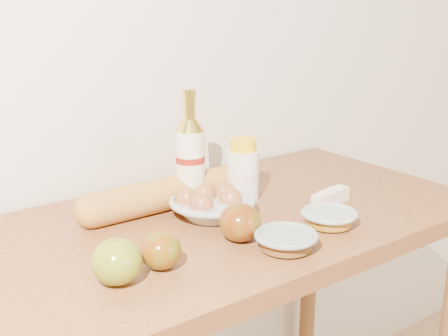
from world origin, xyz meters
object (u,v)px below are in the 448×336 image
(cream_bottle, at_px, (243,172))
(baguette, at_px, (169,193))
(bourbon_bottle, at_px, (190,160))
(egg_bowl, at_px, (211,204))
(table, at_px, (216,271))

(cream_bottle, bearing_deg, baguette, 146.76)
(bourbon_bottle, height_order, cream_bottle, bourbon_bottle)
(bourbon_bottle, xyz_separation_m, cream_bottle, (0.12, -0.04, -0.04))
(cream_bottle, height_order, baguette, cream_bottle)
(bourbon_bottle, relative_size, cream_bottle, 1.80)
(cream_bottle, distance_m, egg_bowl, 0.13)
(egg_bowl, xyz_separation_m, baguette, (-0.05, 0.09, 0.01))
(bourbon_bottle, bearing_deg, egg_bowl, -102.16)
(table, distance_m, baguette, 0.20)
(bourbon_bottle, distance_m, egg_bowl, 0.12)
(bourbon_bottle, distance_m, cream_bottle, 0.13)
(baguette, bearing_deg, cream_bottle, -16.67)
(bourbon_bottle, height_order, baguette, bourbon_bottle)
(table, xyz_separation_m, baguette, (-0.05, 0.11, 0.16))
(egg_bowl, height_order, baguette, baguette)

